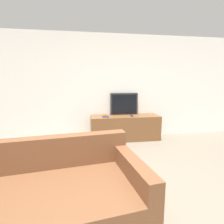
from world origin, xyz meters
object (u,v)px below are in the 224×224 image
object	(u,v)px
tv_stand	(125,128)
remote_on_stand	(132,116)
couch	(38,206)
book_stack	(105,116)
television	(124,104)

from	to	relation	value
tv_stand	remote_on_stand	xyz separation A→B (m)	(0.15, -0.05, 0.31)
remote_on_stand	tv_stand	bearing A→B (deg)	161.12
couch	book_stack	distance (m)	2.75
television	remote_on_stand	size ratio (longest dim) A/B	3.92
tv_stand	book_stack	world-z (taller)	book_stack
book_stack	remote_on_stand	distance (m)	0.65
book_stack	tv_stand	bearing A→B (deg)	4.22
tv_stand	television	world-z (taller)	television
television	couch	distance (m)	3.21
television	couch	bearing A→B (deg)	-117.15
couch	book_stack	world-z (taller)	couch
television	couch	size ratio (longest dim) A/B	0.34
book_stack	remote_on_stand	bearing A→B (deg)	-1.30
television	couch	world-z (taller)	television
tv_stand	remote_on_stand	size ratio (longest dim) A/B	9.51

